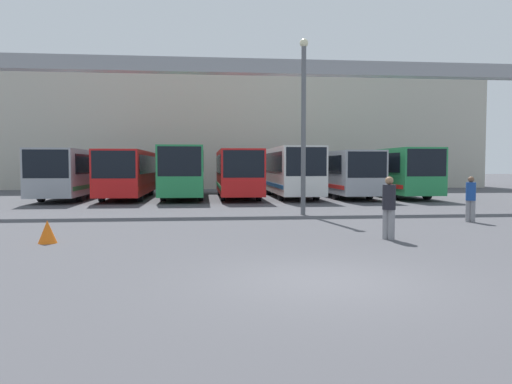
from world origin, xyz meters
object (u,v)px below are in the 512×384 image
bus_slot_0 (76,171)px  bus_slot_2 (184,169)px  bus_slot_5 (338,171)px  bus_slot_1 (128,171)px  bus_slot_3 (238,171)px  lamp_post (304,119)px  bus_slot_4 (290,169)px  bus_slot_6 (393,170)px  pedestrian_mid_left (471,198)px  pedestrian_far_center (389,206)px  traffic_cone (47,232)px

bus_slot_0 → bus_slot_2: size_ratio=1.03×
bus_slot_2 → bus_slot_5: size_ratio=0.97×
bus_slot_1 → bus_slot_5: 13.85m
bus_slot_3 → bus_slot_5: size_ratio=0.81×
lamp_post → bus_slot_4: bearing=82.9°
bus_slot_5 → lamp_post: size_ratio=1.68×
bus_slot_5 → bus_slot_6: 3.62m
bus_slot_2 → bus_slot_3: (3.45, -0.97, -0.11)m
bus_slot_3 → bus_slot_4: bus_slot_4 is taller
bus_slot_0 → pedestrian_mid_left: bearing=-40.9°
bus_slot_5 → bus_slot_6: bearing=-17.4°
bus_slot_3 → lamp_post: 11.62m
bus_slot_0 → bus_slot_2: bus_slot_2 is taller
bus_slot_2 → bus_slot_0: bearing=178.5°
bus_slot_0 → bus_slot_1: bus_slot_0 is taller
bus_slot_2 → bus_slot_6: (13.82, -0.89, -0.05)m
bus_slot_2 → bus_slot_4: bus_slot_2 is taller
bus_slot_3 → bus_slot_2: bearing=164.3°
pedestrian_mid_left → bus_slot_1: bearing=169.3°
bus_slot_0 → bus_slot_5: bearing=0.0°
bus_slot_0 → pedestrian_mid_left: size_ratio=7.32×
bus_slot_2 → pedestrian_far_center: bus_slot_2 is taller
bus_slot_6 → traffic_cone: 24.75m
bus_slot_2 → bus_slot_1: bearing=-167.0°
bus_slot_1 → bus_slot_6: size_ratio=1.02×
bus_slot_4 → pedestrian_far_center: bearing=-91.2°
pedestrian_far_center → bus_slot_2: bearing=157.6°
bus_slot_5 → pedestrian_mid_left: bearing=-87.1°
bus_slot_5 → pedestrian_far_center: 19.90m
pedestrian_far_center → bus_slot_4: bearing=137.8°
bus_slot_3 → pedestrian_mid_left: (7.71, -14.49, -0.84)m
bus_slot_3 → bus_slot_5: 7.01m
bus_slot_2 → pedestrian_far_center: 20.42m
bus_slot_3 → bus_slot_1: bearing=178.5°
bus_slot_0 → pedestrian_mid_left: (18.07, -15.64, -0.85)m
lamp_post → bus_slot_3: bearing=100.3°
bus_slot_1 → bus_slot_0: bearing=164.2°
bus_slot_4 → pedestrian_mid_left: bearing=-73.8°
pedestrian_far_center → traffic_cone: pedestrian_far_center is taller
bus_slot_1 → lamp_post: (8.95, -11.38, 2.34)m
bus_slot_5 → bus_slot_1: bearing=-175.9°
lamp_post → bus_slot_2: bearing=114.3°
bus_slot_0 → bus_slot_6: size_ratio=1.21×
bus_slot_2 → lamp_post: lamp_post is taller
traffic_cone → bus_slot_3: bearing=70.5°
bus_slot_0 → bus_slot_4: 13.86m
bus_slot_1 → bus_slot_6: (17.27, -0.10, 0.08)m
bus_slot_4 → bus_slot_6: bus_slot_4 is taller
bus_slot_3 → bus_slot_5: bus_slot_3 is taller
bus_slot_0 → traffic_cone: size_ratio=19.78×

